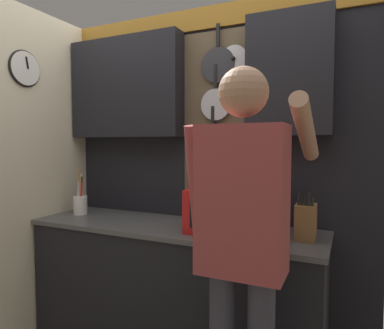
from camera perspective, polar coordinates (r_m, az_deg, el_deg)
name	(u,v)px	position (r m, az deg, el deg)	size (l,w,h in m)	color
base_cabinet_counter	(172,292)	(2.47, -3.30, -20.48)	(1.97, 0.59, 0.91)	black
back_wall_unit	(186,137)	(2.50, -1.01, 4.61)	(2.54, 0.20, 2.41)	black
side_wall	(11,179)	(2.61, -27.91, -2.19)	(0.07, 1.60, 2.41)	beige
microwave	(230,210)	(2.14, 6.32, -7.56)	(0.47, 0.40, 0.26)	red
knife_block	(306,222)	(2.05, 18.42, -9.01)	(0.11, 0.15, 0.28)	brown
utensil_crock	(80,203)	(2.77, -18.11, -6.05)	(0.10, 0.10, 0.35)	white
person	(243,229)	(1.57, 8.47, -10.60)	(0.54, 0.66, 1.79)	#383842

